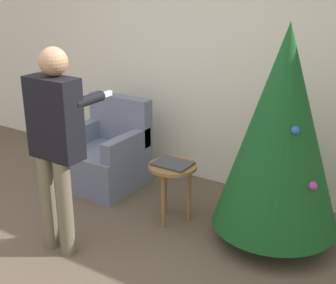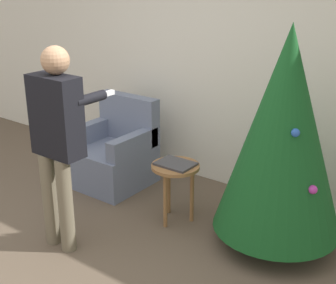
# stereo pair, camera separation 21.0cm
# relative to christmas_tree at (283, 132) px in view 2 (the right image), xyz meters

# --- Properties ---
(ground_plane) EXTENTS (14.00, 14.00, 0.00)m
(ground_plane) POSITION_rel_christmas_tree_xyz_m (-1.22, -1.43, -0.98)
(ground_plane) COLOR brown
(wall_back) EXTENTS (8.00, 0.06, 2.70)m
(wall_back) POSITION_rel_christmas_tree_xyz_m (-1.22, 0.80, 0.37)
(wall_back) COLOR silver
(wall_back) RESTS_ON ground_plane
(christmas_tree) EXTENTS (1.03, 1.03, 1.81)m
(christmas_tree) POSITION_rel_christmas_tree_xyz_m (0.00, 0.00, 0.00)
(christmas_tree) COLOR brown
(christmas_tree) RESTS_ON ground_plane
(armchair) EXTENTS (0.73, 0.74, 0.91)m
(armchair) POSITION_rel_christmas_tree_xyz_m (-1.89, 0.10, -0.67)
(armchair) COLOR slate
(armchair) RESTS_ON ground_plane
(person_standing) EXTENTS (0.44, 0.57, 1.64)m
(person_standing) POSITION_rel_christmas_tree_xyz_m (-1.40, -1.03, -0.00)
(person_standing) COLOR #6B604C
(person_standing) RESTS_ON ground_plane
(side_stool) EXTENTS (0.43, 0.43, 0.55)m
(side_stool) POSITION_rel_christmas_tree_xyz_m (-0.89, -0.18, -0.53)
(side_stool) COLOR olive
(side_stool) RESTS_ON ground_plane
(laptop) EXTENTS (0.32, 0.25, 0.02)m
(laptop) POSITION_rel_christmas_tree_xyz_m (-0.89, -0.18, -0.43)
(laptop) COLOR #38383D
(laptop) RESTS_ON side_stool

